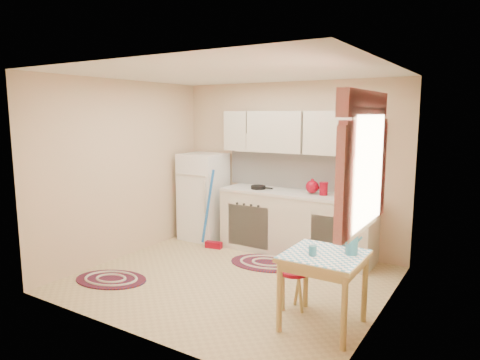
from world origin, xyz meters
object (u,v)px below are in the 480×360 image
at_px(table, 323,291).
at_px(stool, 294,290).
at_px(fridge, 203,196).
at_px(base_cabinets, 296,225).

relative_size(table, stool, 1.71).
distance_m(fridge, table, 3.28).
bearing_deg(table, stool, 155.14).
bearing_deg(base_cabinets, table, -58.29).
relative_size(fridge, table, 1.94).
xyz_separation_m(base_cabinets, stool, (0.73, -1.64, -0.23)).
relative_size(fridge, base_cabinets, 0.62).
bearing_deg(stool, table, -24.86).
height_order(base_cabinets, table, base_cabinets).
bearing_deg(stool, base_cabinets, 114.14).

